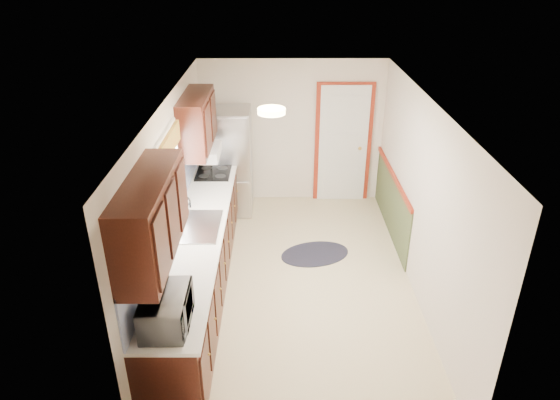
{
  "coord_description": "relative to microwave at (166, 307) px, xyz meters",
  "views": [
    {
      "loc": [
        -0.22,
        -5.38,
        3.89
      ],
      "look_at": [
        -0.21,
        0.09,
        1.15
      ],
      "focal_mm": 32.0,
      "sensor_mm": 36.0,
      "label": 1
    }
  ],
  "objects": [
    {
      "name": "ceiling_fixture",
      "position": [
        0.9,
        1.75,
        1.22
      ],
      "size": [
        0.3,
        0.3,
        0.06
      ],
      "primitive_type": "cylinder",
      "color": "#FFD88C",
      "rests_on": "room_shell"
    },
    {
      "name": "room_shell",
      "position": [
        1.2,
        1.95,
        0.06
      ],
      "size": [
        3.2,
        5.2,
        2.52
      ],
      "color": "beige",
      "rests_on": "ground"
    },
    {
      "name": "back_wall_trim",
      "position": [
        2.19,
        4.16,
        -0.25
      ],
      "size": [
        1.12,
        2.3,
        2.08
      ],
      "color": "maroon",
      "rests_on": "ground"
    },
    {
      "name": "kitchen_run",
      "position": [
        -0.04,
        1.66,
        -0.33
      ],
      "size": [
        0.63,
        4.0,
        2.2
      ],
      "color": "black",
      "rests_on": "ground"
    },
    {
      "name": "rug",
      "position": [
        1.49,
        2.6,
        -1.13
      ],
      "size": [
        1.14,
        0.9,
        0.01
      ],
      "primitive_type": "ellipsoid",
      "rotation": [
        0.0,
        0.0,
        0.29
      ],
      "color": "black",
      "rests_on": "ground"
    },
    {
      "name": "microwave",
      "position": [
        0.0,
        0.0,
        0.0
      ],
      "size": [
        0.33,
        0.59,
        0.39
      ],
      "primitive_type": "imported",
      "rotation": [
        0.0,
        0.0,
        1.59
      ],
      "color": "white",
      "rests_on": "kitchen_run"
    },
    {
      "name": "refrigerator",
      "position": [
        0.18,
        4.0,
        -0.28
      ],
      "size": [
        0.72,
        0.72,
        1.72
      ],
      "rotation": [
        0.0,
        0.0,
        0.0
      ],
      "color": "#B7B7BC",
      "rests_on": "ground"
    },
    {
      "name": "cooktop",
      "position": [
        0.01,
        3.35,
        -0.19
      ],
      "size": [
        0.5,
        0.6,
        0.02
      ],
      "primitive_type": "cube",
      "color": "black",
      "rests_on": "kitchen_run"
    }
  ]
}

